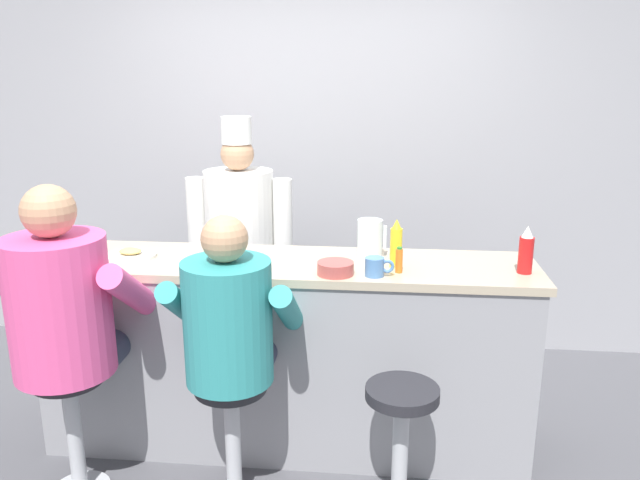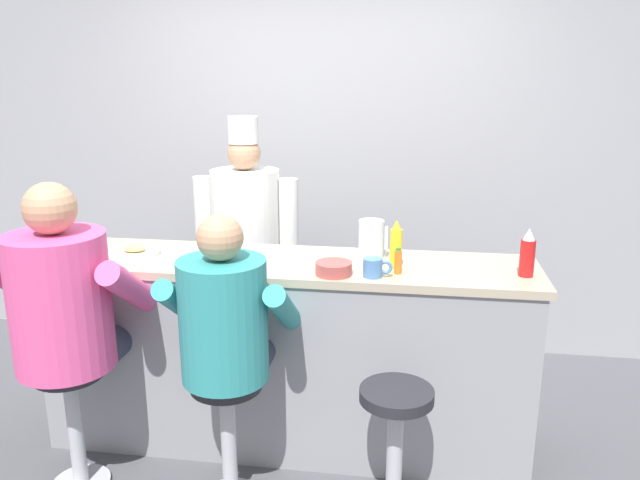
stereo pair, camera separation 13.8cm
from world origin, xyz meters
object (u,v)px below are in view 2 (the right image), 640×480
at_px(diner_seated_pink, 66,306).
at_px(hot_sauce_bottle_orange, 398,261).
at_px(coffee_mug_white, 220,246).
at_px(cook_in_whites_near, 247,240).
at_px(cereal_bowl, 334,268).
at_px(breakfast_plate, 134,252).
at_px(empty_stool_round, 395,433).
at_px(coffee_mug_blue, 374,268).
at_px(diner_seated_teal, 226,327).
at_px(mustard_bottle_yellow, 396,246).
at_px(ketchup_bottle_red, 527,254).
at_px(water_pitcher_clear, 371,239).

bearing_deg(diner_seated_pink, hot_sauce_bottle_orange, 14.09).
bearing_deg(coffee_mug_white, hot_sauce_bottle_orange, -10.16).
height_order(hot_sauce_bottle_orange, cook_in_whites_near, cook_in_whites_near).
height_order(cereal_bowl, diner_seated_pink, diner_seated_pink).
height_order(breakfast_plate, empty_stool_round, breakfast_plate).
distance_m(coffee_mug_blue, cook_in_whites_near, 1.21).
xyz_separation_m(hot_sauce_bottle_orange, diner_seated_teal, (-0.72, -0.37, -0.22)).
relative_size(mustard_bottle_yellow, coffee_mug_white, 1.61).
height_order(mustard_bottle_yellow, diner_seated_pink, diner_seated_pink).
bearing_deg(ketchup_bottle_red, water_pitcher_clear, 164.94).
height_order(breakfast_plate, diner_seated_pink, diner_seated_pink).
xyz_separation_m(ketchup_bottle_red, cereal_bowl, (-0.87, -0.11, -0.07)).
distance_m(breakfast_plate, diner_seated_teal, 0.80).
relative_size(hot_sauce_bottle_orange, coffee_mug_blue, 0.91).
distance_m(ketchup_bottle_red, cereal_bowl, 0.88).
xyz_separation_m(ketchup_bottle_red, breakfast_plate, (-1.92, 0.06, -0.09)).
bearing_deg(cook_in_whites_near, diner_seated_teal, -79.33).
xyz_separation_m(coffee_mug_blue, diner_seated_teal, (-0.61, -0.31, -0.20)).
bearing_deg(coffee_mug_blue, mustard_bottle_yellow, 57.84).
relative_size(empty_stool_round, cook_in_whites_near, 0.38).
distance_m(mustard_bottle_yellow, breakfast_plate, 1.33).
bearing_deg(empty_stool_round, water_pitcher_clear, 103.99).
relative_size(hot_sauce_bottle_orange, cook_in_whites_near, 0.07).
height_order(breakfast_plate, diner_seated_teal, diner_seated_teal).
xyz_separation_m(water_pitcher_clear, diner_seated_teal, (-0.58, -0.62, -0.25)).
distance_m(coffee_mug_blue, diner_seated_pink, 1.39).
relative_size(mustard_bottle_yellow, diner_seated_teal, 0.17).
distance_m(hot_sauce_bottle_orange, diner_seated_pink, 1.51).
relative_size(mustard_bottle_yellow, diner_seated_pink, 0.16).
height_order(water_pitcher_clear, coffee_mug_white, water_pitcher_clear).
height_order(empty_stool_round, cook_in_whites_near, cook_in_whites_near).
height_order(ketchup_bottle_red, hot_sauce_bottle_orange, ketchup_bottle_red).
distance_m(mustard_bottle_yellow, cook_in_whites_near, 1.19).
bearing_deg(cereal_bowl, empty_stool_round, -47.94).
bearing_deg(cook_in_whites_near, empty_stool_round, -51.60).
relative_size(ketchup_bottle_red, cook_in_whites_near, 0.14).
relative_size(breakfast_plate, cook_in_whites_near, 0.15).
bearing_deg(diner_seated_pink, breakfast_plate, 76.19).
bearing_deg(empty_stool_round, cook_in_whites_near, 128.40).
bearing_deg(mustard_bottle_yellow, coffee_mug_blue, -122.16).
bearing_deg(cereal_bowl, ketchup_bottle_red, 7.12).
xyz_separation_m(ketchup_bottle_red, empty_stool_round, (-0.56, -0.46, -0.68)).
bearing_deg(coffee_mug_blue, breakfast_plate, 172.14).
bearing_deg(coffee_mug_blue, water_pitcher_clear, 96.29).
xyz_separation_m(cereal_bowl, cook_in_whites_near, (-0.65, 0.87, -0.12)).
xyz_separation_m(hot_sauce_bottle_orange, coffee_mug_blue, (-0.11, -0.06, -0.02)).
bearing_deg(hot_sauce_bottle_orange, cereal_bowl, -168.88).
relative_size(ketchup_bottle_red, cereal_bowl, 1.32).
relative_size(ketchup_bottle_red, diner_seated_pink, 0.15).
bearing_deg(ketchup_bottle_red, coffee_mug_white, 175.77).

